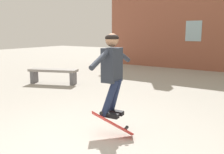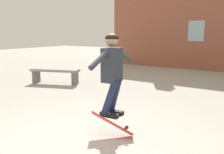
# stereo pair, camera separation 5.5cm
# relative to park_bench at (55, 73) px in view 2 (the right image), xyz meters

# --- Properties ---
(ground_plane) EXTENTS (40.00, 40.00, 0.00)m
(ground_plane) POSITION_rel_park_bench_xyz_m (3.88, -3.09, -0.35)
(ground_plane) COLOR #A39E93
(building_backdrop) EXTENTS (11.05, 0.52, 5.05)m
(building_backdrop) POSITION_rel_park_bench_xyz_m (3.85, 5.86, 1.75)
(building_backdrop) COLOR #93513D
(building_backdrop) RESTS_ON ground_plane
(park_bench) EXTENTS (1.67, 0.97, 0.49)m
(park_bench) POSITION_rel_park_bench_xyz_m (0.00, 0.00, 0.00)
(park_bench) COLOR gray
(park_bench) RESTS_ON ground_plane
(skater) EXTENTS (0.32, 1.22, 1.35)m
(skater) POSITION_rel_park_bench_xyz_m (3.91, -2.43, 0.77)
(skater) COLOR #282D38
(skateboard_flipping) EXTENTS (0.75, 0.41, 0.44)m
(skateboard_flipping) POSITION_rel_park_bench_xyz_m (3.96, -2.50, -0.13)
(skateboard_flipping) COLOR red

